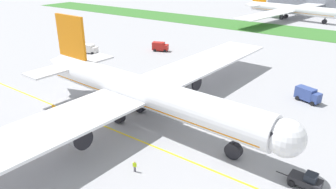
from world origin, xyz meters
TOP-DOWN VIEW (x-y plane):
  - ground_plane at (0.00, 0.00)m, footprint 600.00×600.00m
  - apron_taxi_line at (0.00, -2.65)m, footprint 280.00×0.36m
  - grass_median_strip at (0.00, 101.99)m, footprint 320.00×24.00m
  - airliner_foreground at (4.81, 2.67)m, footprint 56.44×90.32m
  - pushback_tug at (33.94, 1.43)m, footprint 5.83×2.57m
  - ground_crew_wingwalker_port at (-11.37, -4.43)m, footprint 0.40×0.55m
  - ground_crew_wingwalker_starboard at (13.99, -9.27)m, footprint 0.57×0.37m
  - service_truck_baggage_loader at (-22.51, 43.83)m, footprint 5.61×4.12m
  - service_truck_fuel_bowser at (-39.03, 28.39)m, footprint 5.49×3.50m
  - service_truck_catering_van at (26.94, 29.95)m, footprint 5.52×3.71m
  - parked_airliner_far_left at (-7.41, 131.24)m, footprint 51.58×83.98m

SIDE VIEW (x-z plane):
  - ground_plane at x=0.00m, z-range 0.00..0.00m
  - apron_taxi_line at x=0.00m, z-range 0.00..0.01m
  - grass_median_strip at x=0.00m, z-range 0.00..0.10m
  - pushback_tug at x=33.94m, z-range -0.10..2.09m
  - ground_crew_wingwalker_port at x=-11.37m, z-range 0.18..1.85m
  - ground_crew_wingwalker_starboard at x=13.99m, z-range 0.18..1.87m
  - service_truck_fuel_bowser at x=-39.03m, z-range 0.12..2.95m
  - service_truck_baggage_loader at x=-22.51m, z-range 0.12..3.02m
  - service_truck_catering_van at x=26.94m, z-range 0.13..3.02m
  - parked_airliner_far_left at x=-7.41m, z-range -2.37..12.41m
  - airliner_foreground at x=4.81m, z-range -2.78..14.54m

